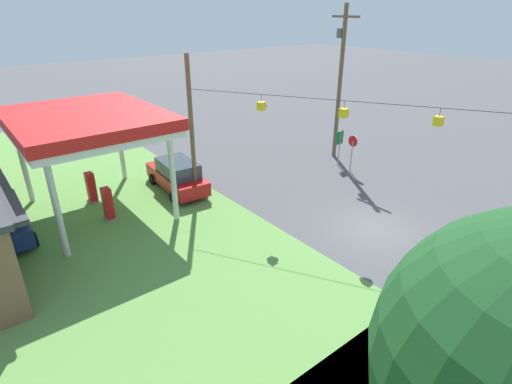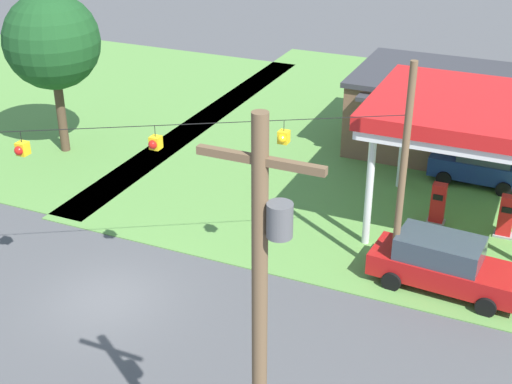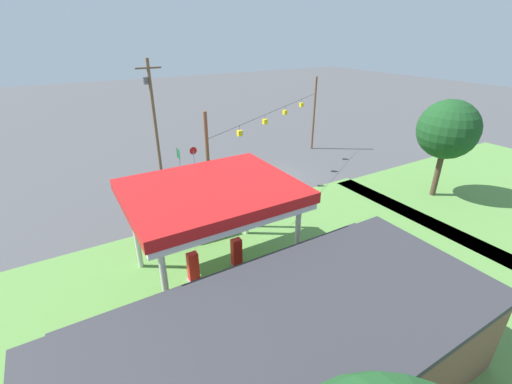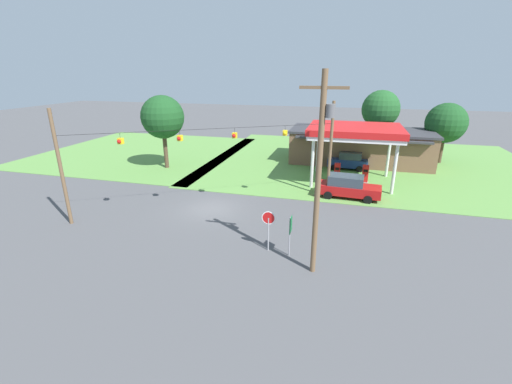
{
  "view_description": "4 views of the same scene",
  "coord_description": "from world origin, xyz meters",
  "px_view_note": "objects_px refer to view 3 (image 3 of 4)",
  "views": [
    {
      "loc": [
        -9.77,
        15.07,
        9.88
      ],
      "look_at": [
        4.96,
        3.43,
        1.22
      ],
      "focal_mm": 28.0,
      "sensor_mm": 36.0,
      "label": 1
    },
    {
      "loc": [
        12.58,
        -16.04,
        13.97
      ],
      "look_at": [
        3.55,
        4.33,
        2.78
      ],
      "focal_mm": 50.0,
      "sensor_mm": 36.0,
      "label": 2
    },
    {
      "loc": [
        16.29,
        24.05,
        12.19
      ],
      "look_at": [
        4.5,
        4.29,
        1.35
      ],
      "focal_mm": 24.0,
      "sensor_mm": 36.0,
      "label": 3
    },
    {
      "loc": [
        9.67,
        -22.74,
        10.15
      ],
      "look_at": [
        3.37,
        0.81,
        1.41
      ],
      "focal_mm": 24.0,
      "sensor_mm": 36.0,
      "label": 4
    }
  ],
  "objects_px": {
    "stop_sign_roadside": "(193,154)",
    "tree_west_verge": "(448,130)",
    "fuel_pump_far": "(193,268)",
    "car_at_pumps_front": "(190,222)",
    "route_sign": "(179,156)",
    "gas_station_canopy": "(212,195)",
    "car_at_pumps_rear": "(264,308)",
    "fuel_pump_near": "(236,253)",
    "utility_pole_main": "(153,112)",
    "gas_station_store": "(288,360)"
  },
  "relations": [
    {
      "from": "fuel_pump_far",
      "to": "gas_station_canopy",
      "type": "bearing_deg",
      "value": 179.94
    },
    {
      "from": "car_at_pumps_rear",
      "to": "tree_west_verge",
      "type": "relative_size",
      "value": 0.54
    },
    {
      "from": "gas_station_store",
      "to": "stop_sign_roadside",
      "type": "xyz_separation_m",
      "value": [
        -5.45,
        -22.72,
        -0.09
      ]
    },
    {
      "from": "gas_station_canopy",
      "to": "car_at_pumps_rear",
      "type": "distance_m",
      "value": 5.9
    },
    {
      "from": "fuel_pump_near",
      "to": "utility_pole_main",
      "type": "distance_m",
      "value": 17.15
    },
    {
      "from": "utility_pole_main",
      "to": "route_sign",
      "type": "bearing_deg",
      "value": 140.07
    },
    {
      "from": "gas_station_store",
      "to": "utility_pole_main",
      "type": "height_order",
      "value": "utility_pole_main"
    },
    {
      "from": "gas_station_canopy",
      "to": "route_sign",
      "type": "relative_size",
      "value": 3.46
    },
    {
      "from": "car_at_pumps_front",
      "to": "tree_west_verge",
      "type": "xyz_separation_m",
      "value": [
        -19.24,
        4.47,
        4.49
      ]
    },
    {
      "from": "car_at_pumps_front",
      "to": "stop_sign_roadside",
      "type": "height_order",
      "value": "stop_sign_roadside"
    },
    {
      "from": "gas_station_canopy",
      "to": "car_at_pumps_rear",
      "type": "height_order",
      "value": "gas_station_canopy"
    },
    {
      "from": "fuel_pump_far",
      "to": "route_sign",
      "type": "distance_m",
      "value": 15.89
    },
    {
      "from": "gas_station_canopy",
      "to": "fuel_pump_near",
      "type": "relative_size",
      "value": 4.75
    },
    {
      "from": "route_sign",
      "to": "car_at_pumps_front",
      "type": "bearing_deg",
      "value": 73.98
    },
    {
      "from": "gas_station_store",
      "to": "car_at_pumps_rear",
      "type": "relative_size",
      "value": 3.72
    },
    {
      "from": "stop_sign_roadside",
      "to": "route_sign",
      "type": "height_order",
      "value": "stop_sign_roadside"
    },
    {
      "from": "fuel_pump_near",
      "to": "fuel_pump_far",
      "type": "bearing_deg",
      "value": 0.0
    },
    {
      "from": "fuel_pump_near",
      "to": "car_at_pumps_rear",
      "type": "distance_m",
      "value": 4.61
    },
    {
      "from": "gas_station_canopy",
      "to": "fuel_pump_near",
      "type": "bearing_deg",
      "value": -179.94
    },
    {
      "from": "car_at_pumps_rear",
      "to": "tree_west_verge",
      "type": "distance_m",
      "value": 20.19
    },
    {
      "from": "fuel_pump_far",
      "to": "route_sign",
      "type": "xyz_separation_m",
      "value": [
        -4.59,
        -15.18,
        0.88
      ]
    },
    {
      "from": "fuel_pump_near",
      "to": "tree_west_verge",
      "type": "relative_size",
      "value": 0.23
    },
    {
      "from": "gas_station_canopy",
      "to": "stop_sign_roadside",
      "type": "distance_m",
      "value": 15.87
    },
    {
      "from": "fuel_pump_far",
      "to": "route_sign",
      "type": "bearing_deg",
      "value": -106.84
    },
    {
      "from": "gas_station_store",
      "to": "utility_pole_main",
      "type": "relative_size",
      "value": 1.53
    },
    {
      "from": "fuel_pump_near",
      "to": "route_sign",
      "type": "xyz_separation_m",
      "value": [
        -2.0,
        -15.18,
        0.88
      ]
    },
    {
      "from": "route_sign",
      "to": "tree_west_verge",
      "type": "bearing_deg",
      "value": 136.83
    },
    {
      "from": "car_at_pumps_front",
      "to": "route_sign",
      "type": "height_order",
      "value": "route_sign"
    },
    {
      "from": "car_at_pumps_front",
      "to": "car_at_pumps_rear",
      "type": "height_order",
      "value": "car_at_pumps_rear"
    },
    {
      "from": "fuel_pump_far",
      "to": "tree_west_verge",
      "type": "height_order",
      "value": "tree_west_verge"
    },
    {
      "from": "car_at_pumps_front",
      "to": "car_at_pumps_rear",
      "type": "bearing_deg",
      "value": 94.47
    },
    {
      "from": "fuel_pump_near",
      "to": "utility_pole_main",
      "type": "relative_size",
      "value": 0.17
    },
    {
      "from": "gas_station_store",
      "to": "utility_pole_main",
      "type": "bearing_deg",
      "value": -96.14
    },
    {
      "from": "fuel_pump_far",
      "to": "stop_sign_roadside",
      "type": "xyz_separation_m",
      "value": [
        -5.93,
        -14.89,
        0.98
      ]
    },
    {
      "from": "fuel_pump_near",
      "to": "car_at_pumps_front",
      "type": "bearing_deg",
      "value": -76.62
    },
    {
      "from": "stop_sign_roadside",
      "to": "car_at_pumps_front",
      "type": "bearing_deg",
      "value": -112.97
    },
    {
      "from": "gas_station_canopy",
      "to": "route_sign",
      "type": "bearing_deg",
      "value": -102.25
    },
    {
      "from": "gas_station_canopy",
      "to": "gas_station_store",
      "type": "xyz_separation_m",
      "value": [
        0.81,
        7.84,
        -2.89
      ]
    },
    {
      "from": "fuel_pump_near",
      "to": "car_at_pumps_rear",
      "type": "xyz_separation_m",
      "value": [
        0.99,
        4.5,
        0.15
      ]
    },
    {
      "from": "car_at_pumps_front",
      "to": "route_sign",
      "type": "xyz_separation_m",
      "value": [
        -3.07,
        -10.69,
        0.74
      ]
    },
    {
      "from": "car_at_pumps_rear",
      "to": "utility_pole_main",
      "type": "xyz_separation_m",
      "value": [
        -1.49,
        -20.94,
        4.71
      ]
    },
    {
      "from": "car_at_pumps_rear",
      "to": "tree_west_verge",
      "type": "height_order",
      "value": "tree_west_verge"
    },
    {
      "from": "gas_station_canopy",
      "to": "fuel_pump_near",
      "type": "height_order",
      "value": "gas_station_canopy"
    },
    {
      "from": "stop_sign_roadside",
      "to": "tree_west_verge",
      "type": "height_order",
      "value": "tree_west_verge"
    },
    {
      "from": "fuel_pump_near",
      "to": "route_sign",
      "type": "height_order",
      "value": "route_sign"
    },
    {
      "from": "car_at_pumps_rear",
      "to": "stop_sign_roadside",
      "type": "height_order",
      "value": "stop_sign_roadside"
    },
    {
      "from": "fuel_pump_far",
      "to": "tree_west_verge",
      "type": "xyz_separation_m",
      "value": [
        -20.77,
        -0.01,
        4.62
      ]
    },
    {
      "from": "car_at_pumps_rear",
      "to": "route_sign",
      "type": "xyz_separation_m",
      "value": [
        -2.99,
        -19.68,
        0.73
      ]
    },
    {
      "from": "fuel_pump_near",
      "to": "stop_sign_roadside",
      "type": "height_order",
      "value": "stop_sign_roadside"
    },
    {
      "from": "stop_sign_roadside",
      "to": "utility_pole_main",
      "type": "height_order",
      "value": "utility_pole_main"
    }
  ]
}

